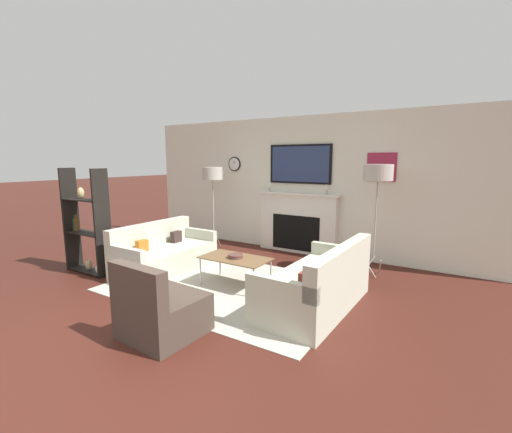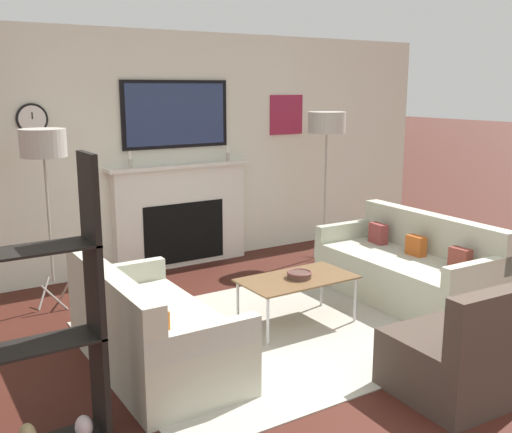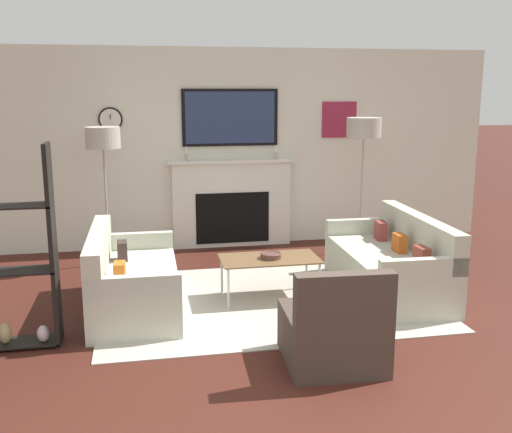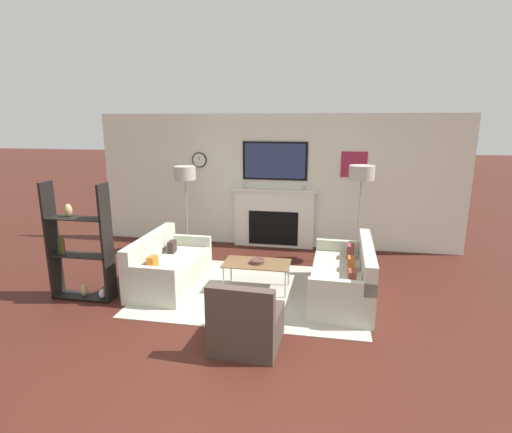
# 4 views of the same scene
# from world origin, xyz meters

# --- Properties ---
(ground_plane) EXTENTS (60.00, 60.00, 0.00)m
(ground_plane) POSITION_xyz_m (0.00, 0.00, 0.00)
(ground_plane) COLOR #3F1A13
(fireplace_wall) EXTENTS (7.46, 0.28, 2.70)m
(fireplace_wall) POSITION_xyz_m (0.00, 4.65, 1.22)
(fireplace_wall) COLOR silver
(fireplace_wall) RESTS_ON ground_plane
(area_rug) EXTENTS (3.35, 2.40, 0.01)m
(area_rug) POSITION_xyz_m (0.00, 2.26, 0.01)
(area_rug) COLOR #ABA698
(area_rug) RESTS_ON ground_plane
(couch_left) EXTENTS (0.84, 1.69, 0.80)m
(couch_left) POSITION_xyz_m (-1.37, 2.26, 0.28)
(couch_left) COLOR #B7B8A3
(couch_left) RESTS_ON ground_plane
(couch_right) EXTENTS (0.90, 1.86, 0.84)m
(couch_right) POSITION_xyz_m (1.37, 2.26, 0.30)
(couch_right) COLOR #B7B8A3
(couch_right) RESTS_ON ground_plane
(armchair) EXTENTS (0.79, 0.80, 0.84)m
(armchair) POSITION_xyz_m (0.22, 0.72, 0.28)
(armchair) COLOR #43362D
(armchair) RESTS_ON ground_plane
(coffee_table) EXTENTS (1.02, 0.56, 0.44)m
(coffee_table) POSITION_xyz_m (0.05, 2.33, 0.41)
(coffee_table) COLOR brown
(coffee_table) RESTS_ON ground_plane
(decorative_bowl) EXTENTS (0.22, 0.22, 0.06)m
(decorative_bowl) POSITION_xyz_m (0.06, 2.32, 0.47)
(decorative_bowl) COLOR #51362E
(decorative_bowl) RESTS_ON coffee_table
(floor_lamp_left) EXTENTS (0.42, 0.42, 1.71)m
(floor_lamp_left) POSITION_xyz_m (-1.65, 3.94, 1.56)
(floor_lamp_left) COLOR #9E998E
(floor_lamp_left) RESTS_ON ground_plane
(floor_lamp_right) EXTENTS (0.45, 0.45, 1.79)m
(floor_lamp_right) POSITION_xyz_m (1.65, 3.94, 1.64)
(floor_lamp_right) COLOR #9E998E
(floor_lamp_right) RESTS_ON ground_plane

